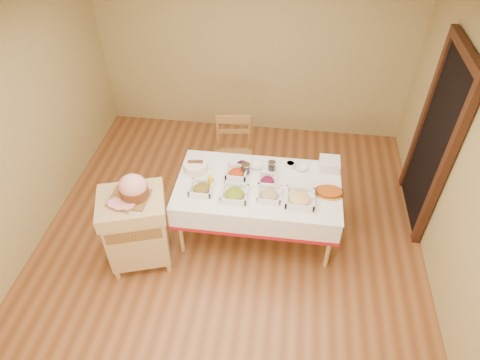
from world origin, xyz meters
name	(u,v)px	position (x,y,z in m)	size (l,w,h in m)	color
room_shell	(226,162)	(0.00, 0.00, 1.30)	(5.00, 5.00, 5.00)	brown
doorway	(435,140)	(2.20, 0.90, 1.11)	(0.09, 1.10, 2.20)	black
dining_table	(258,195)	(0.30, 0.30, 0.60)	(1.82, 1.02, 0.76)	tan
butcher_cart	(136,226)	(-0.94, -0.29, 0.54)	(0.81, 0.74, 0.95)	tan
dining_chair	(234,156)	(-0.08, 1.04, 0.54)	(0.52, 0.51, 1.05)	brown
ham_on_board	(133,189)	(-0.90, -0.26, 1.06)	(0.41, 0.39, 0.27)	brown
serving_dish_a	(201,189)	(-0.30, 0.11, 0.79)	(0.25, 0.24, 0.11)	white
serving_dish_b	(234,194)	(0.06, 0.08, 0.80)	(0.28, 0.28, 0.11)	white
serving_dish_c	(269,194)	(0.43, 0.12, 0.79)	(0.26, 0.26, 0.10)	white
serving_dish_d	(300,199)	(0.76, 0.10, 0.80)	(0.30, 0.30, 0.11)	white
serving_dish_e	(236,173)	(0.04, 0.42, 0.79)	(0.24, 0.23, 0.11)	white
serving_dish_f	(268,180)	(0.40, 0.35, 0.79)	(0.21, 0.20, 0.09)	white
small_bowl_left	(198,160)	(-0.44, 0.59, 0.79)	(0.13, 0.13, 0.06)	white
small_bowl_mid	(242,165)	(0.08, 0.58, 0.79)	(0.12, 0.12, 0.05)	navy
small_bowl_right	(290,165)	(0.63, 0.65, 0.79)	(0.11, 0.11, 0.05)	white
bowl_white_imported	(256,166)	(0.24, 0.59, 0.78)	(0.14, 0.14, 0.03)	white
bowl_small_imported	(301,167)	(0.76, 0.63, 0.78)	(0.15, 0.15, 0.05)	white
preserve_jar_left	(246,169)	(0.14, 0.48, 0.82)	(0.10, 0.10, 0.13)	silver
preserve_jar_right	(272,166)	(0.42, 0.57, 0.81)	(0.09, 0.09, 0.11)	silver
mustard_bottle	(210,181)	(-0.22, 0.21, 0.84)	(0.06, 0.06, 0.17)	yellow
bread_basket	(196,166)	(-0.44, 0.46, 0.81)	(0.28, 0.28, 0.12)	white
plate_stack	(330,164)	(1.08, 0.69, 0.82)	(0.23, 0.23, 0.11)	white
brass_platter	(329,192)	(1.07, 0.26, 0.78)	(0.32, 0.23, 0.04)	#BA8034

